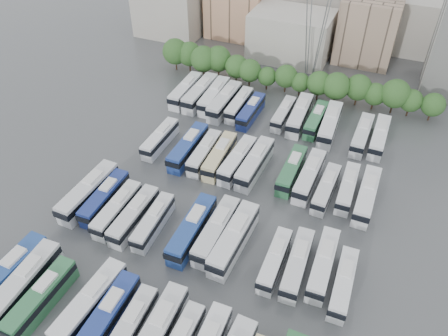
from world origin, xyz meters
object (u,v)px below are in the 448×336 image
at_px(bus_r2_s6, 238,160).
at_px(bus_r2_s13, 367,195).
at_px(bus_r1_s7, 217,231).
at_px(bus_r3_s5, 251,111).
at_px(bus_r3_s12, 362,135).
at_px(bus_r3_s13, 379,137).
at_px(electricity_pylon, 319,3).
at_px(bus_r0_s1, 24,283).
at_px(bus_r0_s6, 130,328).
at_px(bus_r1_s11, 297,264).
at_px(bus_r2_s1, 160,138).
at_px(bus_r1_s2, 117,209).
at_px(bus_r0_s0, 9,274).
at_px(bus_r2_s12, 348,188).
at_px(bus_r0_s5, 107,317).
at_px(bus_r2_s7, 255,163).
at_px(bus_r1_s8, 234,239).
at_px(bus_r3_s10, 330,124).
at_px(bus_r3_s4, 239,105).
at_px(bus_r1_s12, 323,264).
at_px(bus_r1_s0, 89,192).
at_px(bus_r1_s1, 105,198).
at_px(bus_r1_s6, 192,229).
at_px(bus_r3_s2, 214,96).
at_px(bus_r1_s4, 153,222).
at_px(bus_r3_s7, 283,114).
at_px(bus_r1_s10, 275,260).
at_px(bus_r2_s5, 220,156).
at_px(bus_r3_s0, 186,90).
at_px(bus_r0_s7, 157,332).
at_px(bus_r3_s1, 200,93).
at_px(bus_r2_s10, 309,176).
at_px(bus_r1_s3, 134,215).
at_px(bus_r2_s9, 292,170).
at_px(bus_r2_s11, 326,189).
at_px(bus_r2_s3, 188,147).
at_px(bus_r3_s3, 225,101).
at_px(bus_r0_s2, 41,298).
at_px(bus_r2_s4, 204,153).
at_px(bus_r3_s9, 316,120).
at_px(bus_r3_s8, 300,115).
at_px(bus_r0_s4, 90,303).

height_order(bus_r2_s6, bus_r2_s13, bus_r2_s13).
distance_m(bus_r1_s7, bus_r3_s5, 34.59).
bearing_deg(bus_r3_s12, bus_r3_s13, 12.47).
relative_size(electricity_pylon, bus_r0_s1, 2.52).
distance_m(bus_r0_s6, bus_r3_s13, 58.38).
relative_size(bus_r1_s11, bus_r2_s1, 1.04).
bearing_deg(bus_r1_s2, bus_r0_s0, -112.53).
relative_size(bus_r3_s5, bus_r3_s12, 0.95).
xyz_separation_m(bus_r0_s1, bus_r2_s12, (36.73, 36.79, -0.32)).
height_order(bus_r0_s5, bus_r2_s7, bus_r2_s7).
height_order(bus_r1_s8, bus_r3_s10, bus_r1_s8).
relative_size(bus_r2_s12, bus_r3_s4, 0.97).
relative_size(bus_r1_s7, bus_r1_s12, 1.07).
xyz_separation_m(bus_r1_s0, bus_r3_s12, (39.35, 34.83, -0.23)).
bearing_deg(bus_r1_s1, bus_r1_s6, -4.32).
bearing_deg(bus_r3_s2, bus_r0_s6, -79.01).
bearing_deg(bus_r2_s12, bus_r2_s6, -179.56).
xyz_separation_m(bus_r1_s2, bus_r1_s4, (6.65, 0.02, -0.10)).
bearing_deg(bus_r3_s7, bus_r1_s10, -74.40).
xyz_separation_m(bus_r0_s5, bus_r3_s13, (26.32, 53.63, -0.05)).
xyz_separation_m(bus_r2_s5, bus_r3_s10, (16.51, 17.98, 0.19)).
distance_m(bus_r1_s4, bus_r3_s0, 40.05).
height_order(bus_r2_s1, bus_r2_s12, bus_r2_s1).
bearing_deg(bus_r3_s10, bus_r0_s7, -102.58).
xyz_separation_m(bus_r1_s0, bus_r3_s1, (3.26, 36.57, 0.00)).
bearing_deg(bus_r2_s10, bus_r0_s0, -130.67).
xyz_separation_m(bus_r0_s0, bus_r1_s11, (36.30, 17.53, -0.23)).
bearing_deg(bus_r2_s5, bus_r3_s12, 34.27).
bearing_deg(bus_r1_s8, bus_r0_s1, -139.85).
relative_size(bus_r1_s10, bus_r2_s1, 0.96).
xyz_separation_m(bus_r0_s1, bus_r1_s3, (6.83, 16.87, -0.20)).
bearing_deg(bus_r2_s9, bus_r2_s10, -7.69).
height_order(bus_r1_s2, bus_r1_s11, bus_r1_s11).
distance_m(bus_r2_s1, bus_r2_s9, 26.32).
bearing_deg(bus_r1_s7, bus_r2_s11, 50.88).
bearing_deg(bus_r2_s3, bus_r1_s4, -80.38).
bearing_deg(bus_r3_s2, bus_r3_s3, -24.61).
bearing_deg(bus_r2_s3, bus_r1_s1, -111.25).
bearing_deg(bus_r1_s2, bus_r3_s12, 47.00).
bearing_deg(bus_r3_s0, bus_r3_s4, -3.89).
bearing_deg(bus_r0_s2, bus_r2_s12, 48.84).
bearing_deg(bus_r2_s4, bus_r0_s0, -112.46).
distance_m(bus_r3_s9, bus_r3_s12, 9.82).
bearing_deg(bus_r0_s5, bus_r3_s5, 88.67).
xyz_separation_m(bus_r0_s0, bus_r3_s10, (32.85, 53.71, 0.02)).
bearing_deg(bus_r3_s8, bus_r3_s9, -2.88).
distance_m(bus_r0_s1, bus_r2_s3, 36.70).
distance_m(bus_r0_s4, bus_r3_s8, 55.60).
height_order(bus_r1_s3, bus_r3_s8, bus_r3_s8).
relative_size(bus_r3_s5, bus_r3_s7, 1.06).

